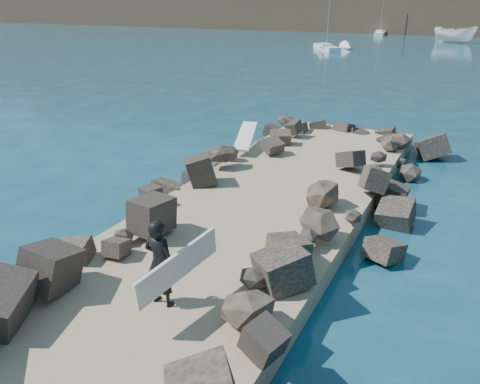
{
  "coord_description": "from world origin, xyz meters",
  "views": [
    {
      "loc": [
        5.51,
        -11.71,
        6.46
      ],
      "look_at": [
        0.0,
        -1.0,
        1.5
      ],
      "focal_mm": 35.0,
      "sensor_mm": 36.0,
      "label": 1
    }
  ],
  "objects_px": {
    "sailboat_e": "(380,33)",
    "surfboard_resting": "(246,139)",
    "surfer_with_board": "(163,263)",
    "boat_imported": "(455,34)"
  },
  "relations": [
    {
      "from": "sailboat_e",
      "to": "surfboard_resting",
      "type": "bearing_deg",
      "value": -82.12
    },
    {
      "from": "surfer_with_board",
      "to": "boat_imported",
      "type": "bearing_deg",
      "value": 90.27
    },
    {
      "from": "surfboard_resting",
      "to": "boat_imported",
      "type": "xyz_separation_m",
      "value": [
        3.04,
        69.16,
        0.26
      ]
    },
    {
      "from": "surfboard_resting",
      "to": "boat_imported",
      "type": "distance_m",
      "value": 69.23
    },
    {
      "from": "surfboard_resting",
      "to": "boat_imported",
      "type": "height_order",
      "value": "boat_imported"
    },
    {
      "from": "surfer_with_board",
      "to": "sailboat_e",
      "type": "xyz_separation_m",
      "value": [
        -14.79,
        92.79,
        -1.22
      ]
    },
    {
      "from": "surfboard_resting",
      "to": "sailboat_e",
      "type": "relative_size",
      "value": 0.28
    },
    {
      "from": "surfboard_resting",
      "to": "surfer_with_board",
      "type": "distance_m",
      "value": 11.11
    },
    {
      "from": "surfboard_resting",
      "to": "sailboat_e",
      "type": "height_order",
      "value": "sailboat_e"
    },
    {
      "from": "boat_imported",
      "to": "sailboat_e",
      "type": "bearing_deg",
      "value": 63.12
    }
  ]
}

